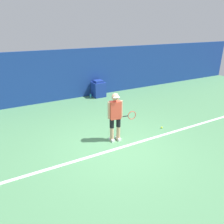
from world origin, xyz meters
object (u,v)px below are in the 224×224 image
at_px(tennis_player, 115,115).
at_px(water_bottle, 91,95).
at_px(covered_chair, 98,89).
at_px(tennis_ball, 162,128).

distance_m(tennis_player, water_bottle, 4.79).
bearing_deg(tennis_player, water_bottle, 86.16).
bearing_deg(covered_chair, tennis_ball, -86.28).
distance_m(tennis_player, covered_chair, 4.81).
distance_m(covered_chair, water_bottle, 0.53).
relative_size(tennis_ball, water_bottle, 0.32).
bearing_deg(water_bottle, tennis_player, -104.39).
distance_m(tennis_ball, water_bottle, 4.70).
height_order(covered_chair, water_bottle, covered_chair).
xyz_separation_m(tennis_player, covered_chair, (1.60, 4.51, -0.47)).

